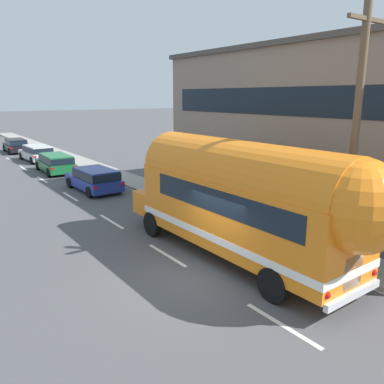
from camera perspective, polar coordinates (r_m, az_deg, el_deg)
name	(u,v)px	position (r m, az deg, el deg)	size (l,w,h in m)	color
ground_plane	(202,277)	(12.48, 1.52, -12.33)	(300.00, 300.00, 0.00)	#4C4C4F
lane_markings	(108,188)	(24.34, -12.28, 0.51)	(3.72, 80.00, 0.01)	silver
sidewalk_slab	(161,192)	(22.72, -4.55, 0.02)	(2.01, 90.00, 0.15)	gray
roadside_building	(347,130)	(20.61, 21.83, 8.51)	(8.84, 18.28, 7.84)	gray
utility_pole	(355,132)	(13.18, 22.90, 8.08)	(1.80, 0.24, 8.50)	brown
painted_bus	(248,198)	(12.75, 8.19, -0.82)	(2.67, 11.00, 4.12)	orange
car_lead	(95,178)	(23.72, -14.13, 1.99)	(2.09, 4.54, 1.37)	navy
car_second	(56,162)	(30.34, -19.44, 4.18)	(2.07, 4.75, 1.37)	#196633
car_third	(37,152)	(36.41, -21.85, 5.47)	(2.08, 4.69, 1.37)	silver
car_fourth	(16,145)	(42.91, -24.51, 6.35)	(2.00, 4.52, 1.37)	black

